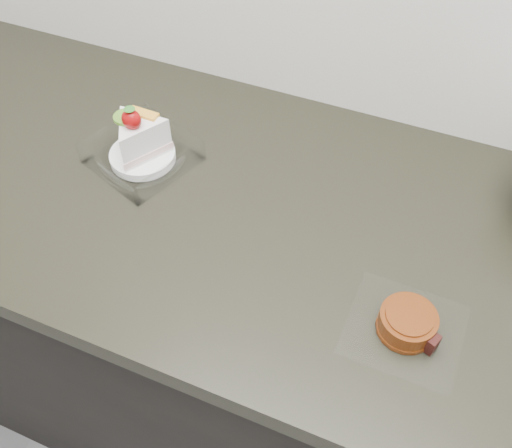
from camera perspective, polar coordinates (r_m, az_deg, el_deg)
counter at (r=1.30m, az=4.64°, el=-13.20°), size 2.04×0.64×0.90m
cake_tray at (r=1.02m, az=-11.44°, el=7.57°), size 0.20×0.20×0.12m
mooncake_wrap at (r=0.82m, az=14.92°, el=-9.69°), size 0.16×0.15×0.04m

